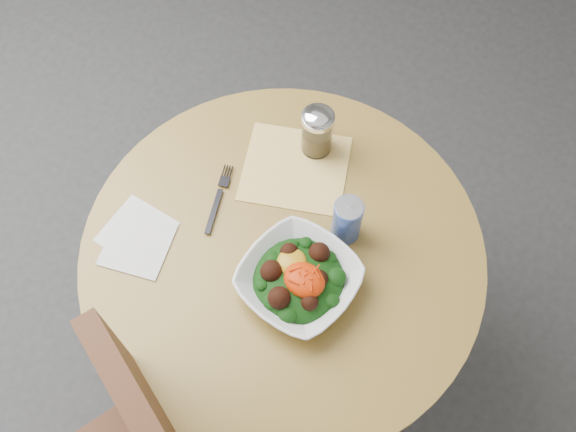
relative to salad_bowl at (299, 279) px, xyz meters
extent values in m
plane|color=#2E2F31|center=(-0.08, 0.05, -0.78)|extent=(6.00, 6.00, 0.00)
cylinder|color=black|center=(-0.08, 0.05, -0.77)|extent=(0.52, 0.52, 0.03)
cylinder|color=black|center=(-0.08, 0.05, -0.43)|extent=(0.10, 0.10, 0.71)
cylinder|color=#A5823B|center=(-0.08, 0.05, -0.05)|extent=(0.90, 0.90, 0.04)
cylinder|color=#4E2B16|center=(-0.19, -0.36, -0.55)|extent=(0.04, 0.04, 0.47)
cube|color=#F7A20D|center=(-0.16, 0.25, -0.03)|extent=(0.31, 0.30, 0.00)
cube|color=silver|center=(-0.37, -0.09, -0.03)|extent=(0.14, 0.14, 0.00)
cube|color=silver|center=(-0.35, -0.11, -0.03)|extent=(0.17, 0.17, 0.00)
imported|color=white|center=(0.00, 0.00, 0.00)|extent=(0.27, 0.27, 0.06)
ellipsoid|color=black|center=(0.00, 0.00, -0.01)|extent=(0.20, 0.20, 0.07)
ellipsoid|color=#BE8513|center=(-0.03, 0.02, 0.03)|extent=(0.06, 0.06, 0.02)
ellipsoid|color=red|center=(0.02, -0.01, 0.03)|extent=(0.09, 0.08, 0.04)
cube|color=black|center=(-0.26, 0.05, -0.03)|extent=(0.05, 0.11, 0.00)
cube|color=black|center=(-0.29, 0.13, -0.03)|extent=(0.04, 0.07, 0.00)
cylinder|color=silver|center=(-0.15, 0.32, 0.02)|extent=(0.07, 0.07, 0.11)
cylinder|color=#A4844C|center=(-0.15, 0.32, 0.00)|extent=(0.06, 0.06, 0.06)
cylinder|color=silver|center=(-0.15, 0.32, 0.08)|extent=(0.08, 0.08, 0.01)
ellipsoid|color=silver|center=(-0.15, 0.32, 0.09)|extent=(0.07, 0.07, 0.03)
cylinder|color=navy|center=(0.02, 0.16, 0.03)|extent=(0.06, 0.06, 0.12)
cylinder|color=silver|center=(0.02, 0.16, 0.09)|extent=(0.06, 0.06, 0.00)
cube|color=silver|center=(0.02, 0.17, 0.09)|extent=(0.01, 0.02, 0.00)
camera|label=1|loc=(0.25, -0.44, 1.26)|focal=40.00mm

